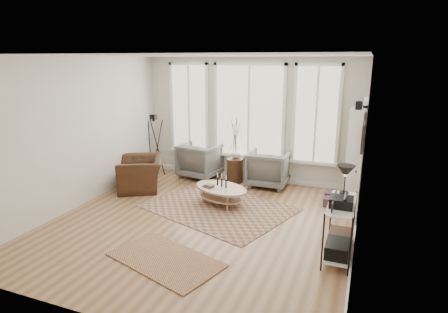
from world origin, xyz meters
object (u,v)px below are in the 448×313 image
at_px(coffee_table, 221,191).
at_px(armchair_right, 269,168).
at_px(accent_chair, 141,173).
at_px(armchair_left, 201,160).
at_px(bookcase, 355,155).
at_px(side_table, 235,151).
at_px(low_shelf, 340,223).

height_order(coffee_table, armchair_right, armchair_right).
relative_size(armchair_right, accent_chair, 0.83).
relative_size(armchair_left, accent_chair, 0.86).
xyz_separation_m(bookcase, armchair_right, (-1.84, 0.18, -0.54)).
bearing_deg(side_table, armchair_left, 174.70).
bearing_deg(armchair_right, coffee_table, 67.50).
distance_m(armchair_right, side_table, 0.89).
bearing_deg(low_shelf, coffee_table, 152.87).
xyz_separation_m(low_shelf, coffee_table, (-2.38, 1.22, -0.22)).
xyz_separation_m(coffee_table, armchair_left, (-1.13, 1.53, 0.14)).
height_order(armchair_right, accent_chair, armchair_right).
bearing_deg(coffee_table, accent_chair, 173.23).
distance_m(bookcase, low_shelf, 2.56).
distance_m(armchair_right, accent_chair, 2.90).
bearing_deg(coffee_table, armchair_right, 67.88).
relative_size(coffee_table, side_table, 0.84).
height_order(bookcase, side_table, bookcase).
bearing_deg(armchair_left, accent_chair, 64.07).
distance_m(low_shelf, side_table, 3.72).
bearing_deg(armchair_right, low_shelf, 123.06).
relative_size(bookcase, armchair_right, 2.27).
distance_m(bookcase, accent_chair, 4.63).
relative_size(low_shelf, accent_chair, 1.19).
xyz_separation_m(armchair_right, accent_chair, (-2.63, -1.24, -0.06)).
relative_size(low_shelf, armchair_right, 1.44).
relative_size(coffee_table, accent_chair, 1.23).
height_order(armchair_left, side_table, side_table).
relative_size(armchair_left, armchair_right, 1.03).
relative_size(low_shelf, coffee_table, 0.97).
bearing_deg(bookcase, side_table, 176.99).
xyz_separation_m(coffee_table, armchair_right, (0.60, 1.48, 0.12)).
distance_m(low_shelf, armchair_left, 4.46).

